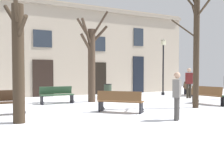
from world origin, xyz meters
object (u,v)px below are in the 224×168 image
tree_left_of_center (18,58)px  streetlamp (163,61)px  bench_facing_shops (187,88)px  tree_center (196,39)px  tree_foreground (92,60)px  litter_bin (108,91)px  bench_far_corner (208,95)px  person_strolling (189,81)px  bench_near_lamp (120,101)px  bench_near_center_tree (57,95)px  person_near_bench (177,94)px

tree_left_of_center → streetlamp: (10.43, 5.94, 0.36)m
tree_left_of_center → bench_facing_shops: (11.72, 4.95, -1.52)m
tree_center → tree_foreground: bearing=125.3°
litter_bin → bench_far_corner: 6.00m
tree_center → litter_bin: tree_center is taller
tree_center → bench_facing_shops: tree_center is taller
bench_facing_shops → person_strolling: 2.10m
streetlamp → bench_near_lamp: bearing=-140.1°
tree_foreground → tree_center: tree_center is taller
bench_near_lamp → person_strolling: (6.55, 3.03, 0.58)m
bench_near_center_tree → person_strolling: person_strolling is taller
bench_facing_shops → tree_foreground: bearing=131.3°
person_strolling → tree_left_of_center: bearing=-148.1°
bench_near_center_tree → tree_foreground: bearing=-2.4°
litter_bin → bench_near_center_tree: (-3.70, -1.62, 0.02)m
tree_foreground → person_strolling: size_ratio=2.59×
bench_near_center_tree → person_near_bench: bearing=-71.6°
tree_center → bench_near_center_tree: tree_center is taller
bench_near_center_tree → bench_facing_shops: bearing=3.5°
litter_bin → bench_facing_shops: size_ratio=0.50×
tree_center → litter_bin: (-1.20, 6.01, -2.58)m
bench_far_corner → tree_foreground: bearing=47.3°
tree_foreground → tree_center: bearing=-54.7°
person_strolling → tree_foreground: bearing=-175.1°
bench_near_center_tree → bench_facing_shops: 9.22m
streetlamp → bench_near_center_tree: (-7.91, -1.50, -1.91)m
tree_foreground → tree_left_of_center: (-4.36, -4.35, -0.19)m
bench_near_lamp → person_near_bench: (0.77, -2.33, 0.42)m
person_strolling → person_near_bench: (-5.78, -5.36, -0.17)m
tree_foreground → person_near_bench: 6.42m
streetlamp → person_strolling: bearing=-91.3°
streetlamp → litter_bin: bearing=178.4°
bench_near_center_tree → person_strolling: 7.94m
litter_bin → person_near_bench: (-1.62, -7.98, 0.43)m
bench_near_lamp → bench_facing_shops: bearing=-102.7°
streetlamp → person_near_bench: (-5.84, -7.87, -1.50)m
litter_bin → bench_near_lamp: bearing=-112.9°
bench_near_center_tree → bench_far_corner: bench_far_corner is taller
bench_near_lamp → person_strolling: person_strolling is taller
person_strolling → bench_facing_shops: bearing=61.7°
person_near_bench → bench_far_corner: bearing=174.5°
tree_foreground → bench_far_corner: bearing=-37.9°
tree_foreground → person_near_bench: size_ratio=3.01×
tree_left_of_center → litter_bin: tree_left_of_center is taller
bench_facing_shops → person_near_bench: (-7.13, -6.88, 0.37)m
litter_bin → tree_left_of_center: bearing=-135.7°
tree_left_of_center → streetlamp: bearing=29.7°
tree_left_of_center → bench_near_lamp: bearing=6.1°
litter_bin → bench_near_center_tree: 4.04m
streetlamp → bench_near_center_tree: streetlamp is taller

